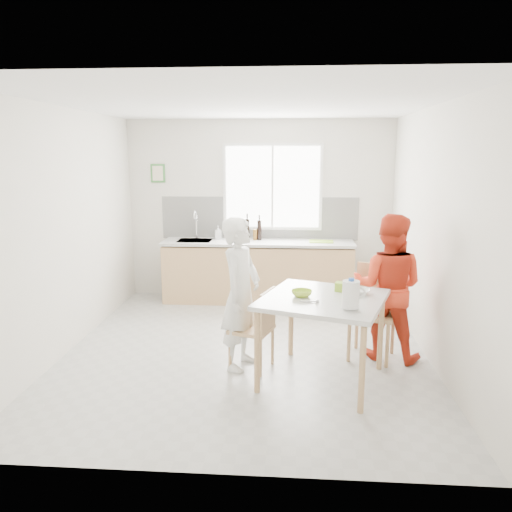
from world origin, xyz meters
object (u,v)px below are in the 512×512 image
(bowl_green, at_px, (302,293))
(wine_bottle_b, at_px, (259,230))
(wine_bottle_a, at_px, (247,229))
(dining_table, at_px, (323,306))
(person_red, at_px, (388,287))
(chair_far, at_px, (374,307))
(person_white, at_px, (241,294))
(chair_left, at_px, (257,326))
(milk_jug, at_px, (351,294))
(bowl_white, at_px, (360,292))

(bowl_green, relative_size, wine_bottle_b, 0.66)
(bowl_green, distance_m, wine_bottle_a, 2.85)
(dining_table, distance_m, person_red, 0.97)
(dining_table, height_order, bowl_green, bowl_green)
(dining_table, bearing_deg, bowl_green, 175.37)
(chair_far, distance_m, person_white, 1.49)
(chair_left, distance_m, wine_bottle_b, 2.63)
(chair_left, relative_size, bowl_green, 4.32)
(chair_far, distance_m, milk_jug, 1.19)
(chair_far, height_order, person_white, person_white)
(dining_table, bearing_deg, chair_far, 48.39)
(bowl_white, distance_m, milk_jug, 0.54)
(bowl_green, bearing_deg, chair_left, 155.45)
(milk_jug, distance_m, wine_bottle_b, 3.30)
(milk_jug, relative_size, wine_bottle_a, 0.83)
(dining_table, bearing_deg, milk_jug, -59.39)
(person_red, height_order, milk_jug, person_red)
(bowl_white, relative_size, wine_bottle_b, 0.64)
(person_white, bearing_deg, chair_left, -90.00)
(bowl_white, xyz_separation_m, wine_bottle_b, (-1.16, 2.63, 0.20))
(person_white, relative_size, wine_bottle_a, 4.92)
(person_red, xyz_separation_m, bowl_white, (-0.36, -0.49, 0.08))
(bowl_green, height_order, wine_bottle_b, wine_bottle_b)
(chair_left, xyz_separation_m, wine_bottle_b, (-0.15, 2.55, 0.60))
(dining_table, xyz_separation_m, wine_bottle_a, (-0.98, 2.76, 0.32))
(chair_far, relative_size, bowl_white, 5.26)
(chair_left, relative_size, milk_jug, 3.21)
(chair_left, bearing_deg, person_red, 125.45)
(milk_jug, bearing_deg, bowl_white, 92.58)
(milk_jug, bearing_deg, wine_bottle_a, 129.64)
(wine_bottle_a, relative_size, wine_bottle_b, 1.07)
(chair_far, height_order, wine_bottle_a, wine_bottle_a)
(wine_bottle_a, bearing_deg, milk_jug, -69.03)
(dining_table, relative_size, chair_left, 1.64)
(chair_left, height_order, bowl_green, bowl_green)
(milk_jug, xyz_separation_m, wine_bottle_b, (-1.02, 3.14, 0.08))
(chair_far, bearing_deg, bowl_white, -94.95)
(person_white, bearing_deg, bowl_green, -94.28)
(chair_far, relative_size, wine_bottle_a, 3.17)
(wine_bottle_b, bearing_deg, person_red, -54.43)
(chair_left, bearing_deg, person_white, -90.00)
(dining_table, height_order, bowl_white, bowl_white)
(person_red, bearing_deg, chair_far, 3.34)
(chair_left, xyz_separation_m, bowl_green, (0.44, -0.20, 0.41))
(person_red, bearing_deg, person_white, 31.63)
(wine_bottle_b, bearing_deg, chair_left, -86.66)
(dining_table, distance_m, bowl_white, 0.41)
(person_white, relative_size, bowl_green, 7.97)
(bowl_white, bearing_deg, wine_bottle_a, 117.20)
(dining_table, xyz_separation_m, bowl_green, (-0.21, 0.02, 0.12))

